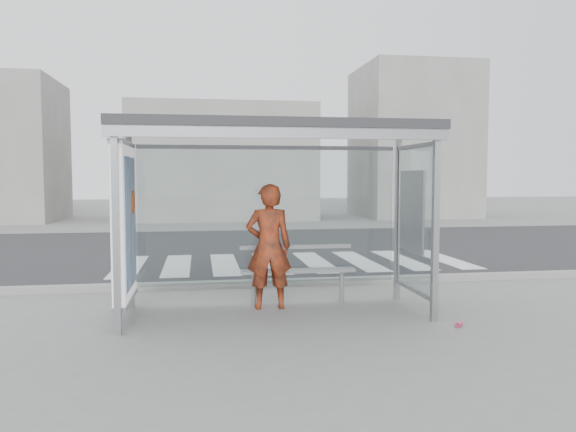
# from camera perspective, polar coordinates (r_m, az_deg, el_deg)

# --- Properties ---
(ground) EXTENTS (80.00, 80.00, 0.00)m
(ground) POSITION_cam_1_polar(r_m,az_deg,el_deg) (7.85, -1.28, -9.94)
(ground) COLOR slate
(ground) RESTS_ON ground
(road) EXTENTS (30.00, 10.00, 0.01)m
(road) POSITION_cam_1_polar(r_m,az_deg,el_deg) (14.71, -4.95, -3.35)
(road) COLOR #252527
(road) RESTS_ON ground
(curb) EXTENTS (30.00, 0.18, 0.12)m
(curb) POSITION_cam_1_polar(r_m,az_deg,el_deg) (9.73, -2.83, -6.84)
(curb) COLOR gray
(curb) RESTS_ON ground
(crosswalk) EXTENTS (7.55, 3.00, 0.00)m
(crosswalk) POSITION_cam_1_polar(r_m,az_deg,el_deg) (12.36, 0.52, -4.76)
(crosswalk) COLOR silver
(crosswalk) RESTS_ON ground
(bus_shelter) EXTENTS (4.25, 1.65, 2.62)m
(bus_shelter) POSITION_cam_1_polar(r_m,az_deg,el_deg) (7.64, -4.14, 4.68)
(bus_shelter) COLOR gray
(bus_shelter) RESTS_ON ground
(building_center) EXTENTS (8.00, 5.00, 5.00)m
(building_center) POSITION_cam_1_polar(r_m,az_deg,el_deg) (25.57, -6.73, 5.39)
(building_center) COLOR gray
(building_center) RESTS_ON ground
(building_right) EXTENTS (5.00, 5.00, 7.00)m
(building_right) POSITION_cam_1_polar(r_m,az_deg,el_deg) (27.49, 12.51, 7.32)
(building_right) COLOR gray
(building_right) RESTS_ON ground
(person) EXTENTS (0.67, 0.45, 1.79)m
(person) POSITION_cam_1_polar(r_m,az_deg,el_deg) (8.03, -1.97, -3.12)
(person) COLOR orange
(person) RESTS_ON ground
(bench) EXTENTS (1.69, 0.31, 0.87)m
(bench) POSITION_cam_1_polar(r_m,az_deg,el_deg) (8.29, 1.02, -5.52)
(bench) COLOR gray
(bench) RESTS_ON ground
(soda_can) EXTENTS (0.13, 0.14, 0.07)m
(soda_can) POSITION_cam_1_polar(r_m,az_deg,el_deg) (7.51, 17.00, -10.49)
(soda_can) COLOR #E54375
(soda_can) RESTS_ON ground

